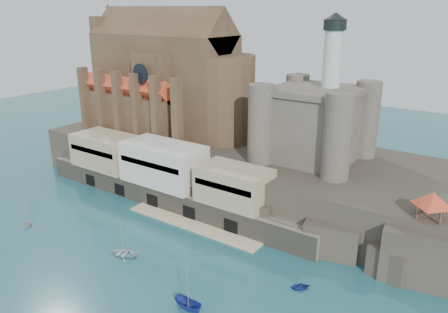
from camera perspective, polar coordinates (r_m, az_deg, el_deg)
name	(u,v)px	position (r m, az deg, el deg)	size (l,w,h in m)	color
ground	(114,264)	(76.22, -14.15, -13.51)	(300.00, 300.00, 0.00)	#1A4E57
promontory	(243,168)	(101.03, 2.44, -1.53)	(100.00, 36.00, 10.00)	#2B2620
quay	(162,176)	(94.34, -8.07, -2.48)	(70.00, 12.00, 13.05)	#656051
church	(169,83)	(112.69, -7.18, 9.54)	(47.00, 25.93, 30.51)	#443120
castle_keep	(315,120)	(91.30, 11.80, 4.66)	(21.20, 21.20, 29.30)	#4D463C
rock_outcrop	(424,252)	(76.09, 24.64, -11.33)	(14.50, 10.50, 8.70)	#2B2620
pavilion	(433,201)	(72.52, 25.60, -5.27)	(6.40, 6.40, 5.40)	#443120
boat_2	(188,309)	(65.09, -4.66, -19.21)	(1.83, 1.87, 4.85)	navy
boat_4	(28,226)	(93.62, -24.22, -8.29)	(2.48, 1.51, 2.87)	silver
boat_6	(123,255)	(78.51, -13.03, -12.38)	(3.56, 1.03, 4.98)	beige
boat_7	(300,289)	(69.55, 9.93, -16.65)	(2.54, 1.55, 2.95)	navy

